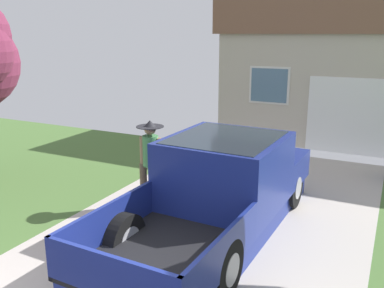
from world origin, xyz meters
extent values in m
cube|color=#B6ACA3|center=(0.00, 4.50, -0.03)|extent=(5.20, 9.00, 0.06)
cube|color=navy|center=(0.13, 3.47, 0.21)|extent=(1.90, 5.55, 0.42)
cube|color=navy|center=(0.14, 3.91, 1.03)|extent=(1.94, 2.04, 1.22)
cube|color=#1E2833|center=(0.14, 3.91, 1.39)|extent=(1.71, 1.87, 0.51)
cube|color=navy|center=(0.19, 5.56, 0.70)|extent=(1.92, 1.37, 0.56)
cube|color=black|center=(0.07, 1.82, 0.45)|extent=(1.94, 2.26, 0.06)
cube|color=navy|center=(-0.83, 1.85, 0.72)|extent=(0.13, 2.20, 0.59)
cube|color=navy|center=(0.98, 1.79, 0.72)|extent=(0.13, 2.20, 0.59)
cube|color=navy|center=(0.04, 0.75, 0.72)|extent=(1.88, 0.12, 0.59)
cube|color=black|center=(-0.87, 4.64, 1.30)|extent=(0.11, 0.18, 0.20)
cylinder|color=black|center=(-0.62, 5.39, 0.40)|extent=(0.29, 0.81, 0.80)
cylinder|color=#9E9EA3|center=(-0.62, 5.39, 0.40)|extent=(0.29, 0.45, 0.44)
cylinder|color=black|center=(0.99, 5.33, 0.40)|extent=(0.29, 0.81, 0.80)
cylinder|color=#9E9EA3|center=(0.99, 5.33, 0.40)|extent=(0.29, 0.45, 0.44)
cylinder|color=black|center=(-0.73, 2.07, 0.40)|extent=(0.29, 0.81, 0.80)
cylinder|color=#9E9EA3|center=(-0.73, 2.07, 0.40)|extent=(0.29, 0.45, 0.44)
cylinder|color=black|center=(0.89, 2.02, 0.40)|extent=(0.29, 0.81, 0.80)
cylinder|color=#9E9EA3|center=(0.89, 2.02, 0.40)|extent=(0.29, 0.45, 0.44)
cylinder|color=brown|center=(-1.64, 4.04, 0.45)|extent=(0.14, 0.14, 0.89)
cylinder|color=brown|center=(-1.30, 4.08, 0.45)|extent=(0.14, 0.14, 0.89)
cylinder|color=#4C9356|center=(-1.47, 4.06, 1.16)|extent=(0.31, 0.31, 0.60)
cylinder|color=tan|center=(-1.65, 4.04, 1.12)|extent=(0.09, 0.09, 0.61)
cylinder|color=tan|center=(-1.29, 4.08, 1.12)|extent=(0.09, 0.09, 0.61)
sphere|color=tan|center=(-1.47, 4.06, 1.59)|extent=(0.22, 0.22, 0.22)
cylinder|color=#232328|center=(-1.47, 4.06, 1.64)|extent=(0.53, 0.53, 0.01)
cone|color=#232328|center=(-1.47, 4.06, 1.70)|extent=(0.23, 0.23, 0.12)
cube|color=#B24C56|center=(-1.41, 3.74, 0.11)|extent=(0.38, 0.14, 0.23)
torus|color=#B24C56|center=(-1.41, 3.74, 0.28)|extent=(0.35, 0.02, 0.35)
cube|color=#B7AC9A|center=(2.15, 12.81, 1.66)|extent=(9.28, 5.96, 3.33)
cube|color=white|center=(1.76, 9.80, 1.08)|extent=(2.80, 0.06, 2.16)
cube|color=slate|center=(-0.84, 9.80, 1.83)|extent=(1.10, 0.05, 1.00)
cube|color=silver|center=(-0.84, 9.81, 1.83)|extent=(1.23, 0.02, 1.12)
camera|label=1|loc=(2.67, -2.48, 3.35)|focal=39.01mm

